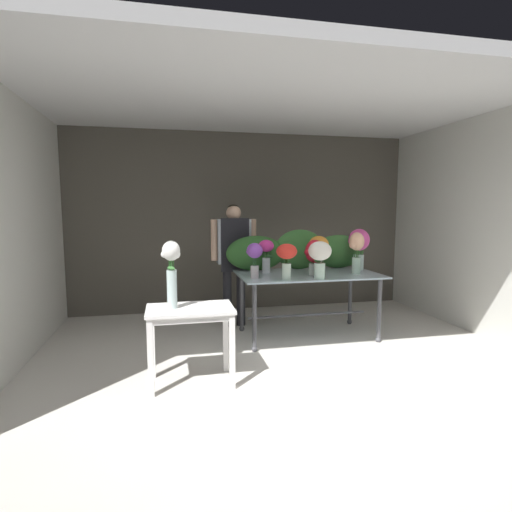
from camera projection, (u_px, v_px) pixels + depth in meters
name	position (u px, v px, depth m)	size (l,w,h in m)	color
ground_plane	(270.00, 342.00, 4.97)	(7.84, 7.84, 0.00)	silver
wall_back	(243.00, 222.00, 6.53)	(5.48, 0.12, 2.79)	#5B564C
wall_left	(15.00, 230.00, 4.22)	(0.12, 3.68, 2.79)	silver
wall_right	(471.00, 225.00, 5.38)	(0.12, 3.68, 2.79)	silver
ceiling_slab	(271.00, 100.00, 4.63)	(5.60, 3.68, 0.12)	silver
display_table_glass	(308.00, 283.00, 5.11)	(1.74, 1.00, 0.81)	#ADC3D0
side_table_white	(190.00, 318.00, 3.73)	(0.79, 0.49, 0.72)	white
florist	(234.00, 251.00, 5.53)	(0.62, 0.24, 1.67)	#232328
foliage_backdrop	(298.00, 251.00, 5.43)	(1.91, 0.29, 0.53)	#2D6028
vase_crimson_ranunculus	(315.00, 255.00, 4.93)	(0.26, 0.23, 0.43)	silver
vase_fuchsia_peonies	(359.00, 244.00, 5.35)	(0.29, 0.27, 0.54)	silver
vase_violet_snapdragons	(255.00, 256.00, 4.72)	(0.19, 0.19, 0.41)	silver
vase_peach_freesia	(356.00, 249.00, 5.02)	(0.20, 0.18, 0.52)	silver
vase_sunset_lilies	(319.00, 249.00, 5.21)	(0.26, 0.26, 0.46)	silver
vase_scarlet_roses	(287.00, 256.00, 4.61)	(0.24, 0.24, 0.41)	silver
vase_magenta_carnations	(267.00, 252.00, 5.12)	(0.20, 0.20, 0.42)	silver
vase_ivory_tulips	(320.00, 256.00, 4.66)	(0.27, 0.27, 0.44)	silver
vase_white_roses_tall	(172.00, 269.00, 3.65)	(0.17, 0.16, 0.62)	silver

